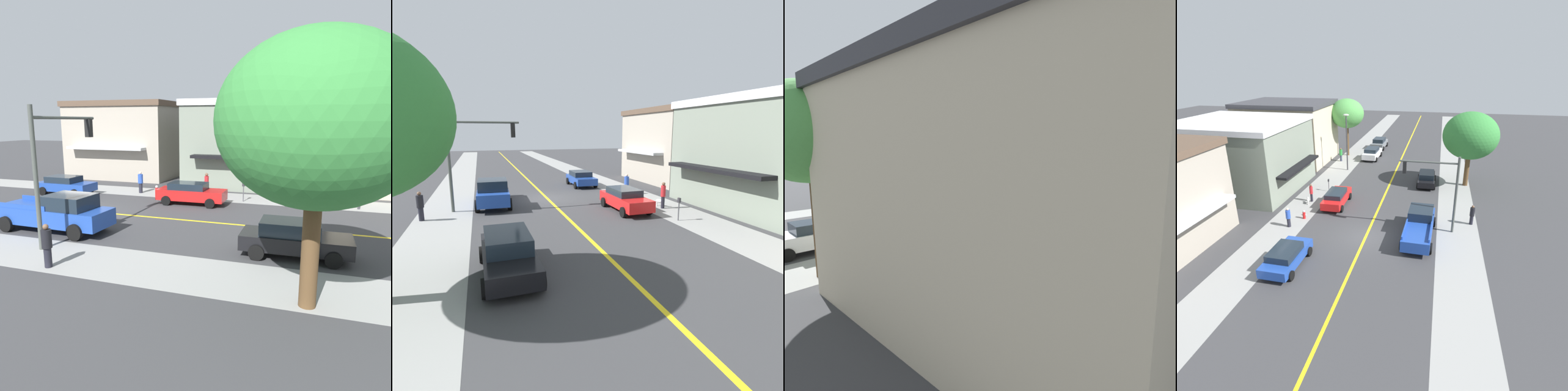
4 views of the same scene
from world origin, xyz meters
The scene contains 19 objects.
ground_plane centered at (0.00, 0.00, 0.00)m, with size 140.00×140.00×0.00m, color #38383A.
sidewalk_left centered at (-6.98, 0.00, 0.00)m, with size 3.25×126.00×0.01m, color gray.
road_centerline_stripe centered at (0.00, 0.00, 0.00)m, with size 0.20×126.00×0.00m, color yellow.
brick_apartment_block centered at (-14.90, -4.99, 3.67)m, with size 9.28×10.32×7.32m.
pale_office_building centered at (-14.90, 7.91, 3.61)m, with size 12.63×10.90×7.20m.
tan_rowhouse centered at (-14.91, 18.86, 3.93)m, with size 11.20×9.39×7.83m.
street_tree_right_corner centered at (8.14, 13.36, 5.45)m, with size 5.74×5.74×7.91m.
fire_hydrant centered at (-5.91, 2.05, 0.38)m, with size 0.44×0.24×0.78m.
parking_meter centered at (-5.91, 8.59, 0.88)m, with size 0.12×0.18×1.33m.
traffic_light_mast centered at (5.20, 2.22, 4.05)m, with size 4.47×0.32×6.14m.
street_lamp centered at (-5.99, 15.98, 4.22)m, with size 0.70×0.36×6.89m.
red_sedan_left_curb centered at (-4.03, 5.41, 0.77)m, with size 2.02×4.58×1.44m.
black_sedan_right_curb centered at (3.96, 12.65, 0.78)m, with size 2.03×4.45×1.50m.
blue_sedan_left_curb centered at (-4.23, -4.74, 0.74)m, with size 2.15×4.32×1.39m.
blue_pickup_truck centered at (4.01, 1.03, 0.96)m, with size 2.43×6.19×1.93m.
pedestrian_red_shirt centered at (-6.67, 5.70, 0.95)m, with size 0.31×0.31×1.77m.
pedestrian_blue_shirt centered at (-6.53, 0.40, 0.87)m, with size 0.39×0.39×1.67m.
pedestrian_black_shirt centered at (8.11, 3.89, 0.89)m, with size 0.38×0.38×1.70m.
small_dog centered at (-6.81, 5.14, 0.36)m, with size 0.47×0.72×0.54m.
Camera 1 is at (18.99, 13.46, 5.46)m, focal length 34.12 mm.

